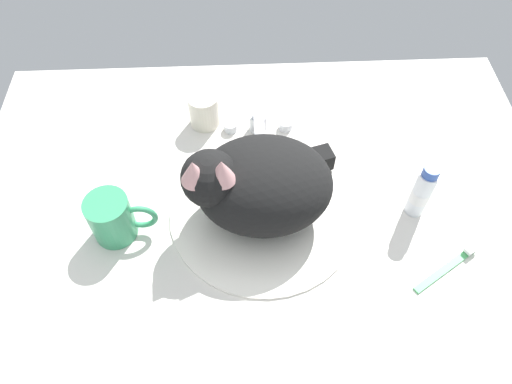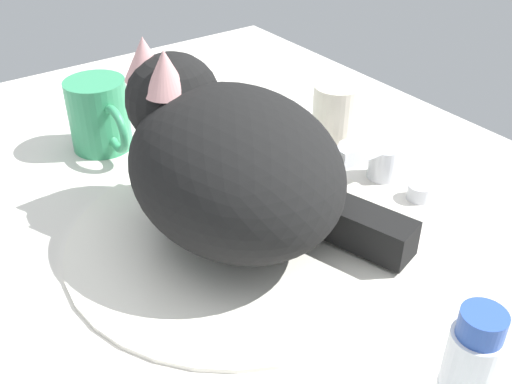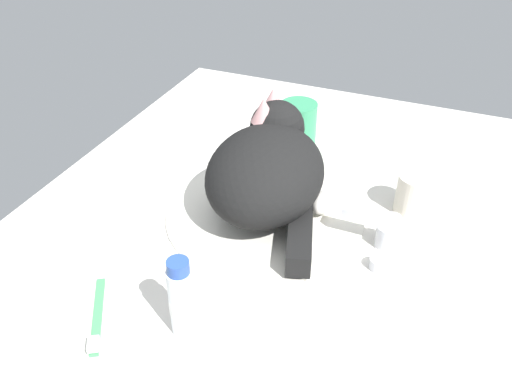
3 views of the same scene
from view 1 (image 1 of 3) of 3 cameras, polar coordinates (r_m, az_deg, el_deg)
name	(u,v)px [view 1 (image 1 of 3)]	position (r cm, az deg, el deg)	size (l,w,h in cm)	color
ground_plane	(263,217)	(90.16, 0.86, -2.93)	(110.00, 82.50, 3.00)	silver
sink_basin	(263,211)	(88.51, 0.88, -2.25)	(34.12, 34.12, 0.92)	white
faucet	(258,124)	(99.31, 0.28, 8.00)	(14.21, 9.22, 5.94)	silver
cat	(257,183)	(81.63, 0.15, 1.01)	(27.64, 21.89, 17.84)	black
coffee_mug	(113,218)	(86.39, -16.43, -2.96)	(11.74, 7.52, 8.99)	#389966
rinse_cup	(204,110)	(101.05, -6.14, 9.52)	(6.10, 6.10, 7.19)	silver
toothpaste_bottle	(422,192)	(89.32, 18.89, 0.02)	(3.45, 3.45, 12.29)	white
toothbrush	(450,265)	(89.09, 21.79, -8.01)	(12.58, 8.55, 1.60)	#4CB266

